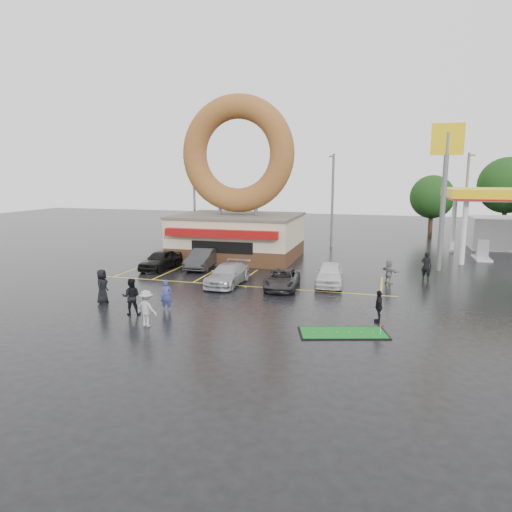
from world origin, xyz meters
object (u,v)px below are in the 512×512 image
(car_white, at_px, (330,274))
(donut_shop, at_px, (238,205))
(person_blue, at_px, (166,296))
(dumpster, at_px, (191,247))
(car_grey, at_px, (282,279))
(streetlight_right, at_px, (466,200))
(streetlight_left, at_px, (194,197))
(car_silver, at_px, (228,274))
(car_black, at_px, (161,260))
(person_cameraman, at_px, (379,306))
(car_dgrey, at_px, (203,258))
(streetlight_mid, at_px, (332,198))
(shell_sign, at_px, (446,170))
(putting_green, at_px, (343,333))

(car_white, bearing_deg, donut_shop, 134.04)
(person_blue, relative_size, dumpster, 0.91)
(person_blue, bearing_deg, car_grey, 37.62)
(streetlight_right, bearing_deg, car_white, -121.50)
(streetlight_left, distance_m, car_silver, 19.37)
(car_silver, distance_m, person_blue, 6.48)
(streetlight_left, xyz_separation_m, car_black, (2.99, -13.25, -4.05))
(car_silver, distance_m, person_cameraman, 10.86)
(car_dgrey, xyz_separation_m, car_white, (9.92, -2.80, -0.02))
(person_cameraman, bearing_deg, streetlight_mid, -169.78)
(shell_sign, bearing_deg, car_silver, -147.96)
(streetlight_mid, distance_m, car_silver, 18.47)
(donut_shop, relative_size, person_blue, 8.22)
(shell_sign, distance_m, streetlight_left, 24.46)
(car_black, bearing_deg, streetlight_mid, 56.25)
(shell_sign, relative_size, dumpster, 5.89)
(dumpster, bearing_deg, car_dgrey, -71.26)
(shell_sign, distance_m, dumpster, 21.62)
(car_white, bearing_deg, car_dgrey, 159.87)
(person_blue, relative_size, person_cameraman, 1.05)
(car_black, xyz_separation_m, car_white, (12.76, -1.47, -0.01))
(car_dgrey, height_order, dumpster, car_dgrey)
(person_blue, height_order, putting_green, person_blue)
(car_white, relative_size, dumpster, 2.36)
(person_cameraman, bearing_deg, car_black, -119.83)
(streetlight_right, xyz_separation_m, dumpster, (-23.50, -8.55, -4.13))
(car_grey, bearing_deg, streetlight_left, 123.62)
(streetlight_right, height_order, dumpster, streetlight_right)
(streetlight_left, relative_size, dumpster, 5.00)
(putting_green, bearing_deg, streetlight_left, 126.32)
(dumpster, bearing_deg, car_black, -98.88)
(car_white, bearing_deg, putting_green, -83.58)
(putting_green, bearing_deg, car_white, 100.76)
(car_white, bearing_deg, car_silver, -169.35)
(streetlight_left, bearing_deg, streetlight_right, 4.40)
(streetlight_left, relative_size, car_grey, 2.15)
(streetlight_mid, bearing_deg, dumpster, -146.72)
(shell_sign, relative_size, streetlight_right, 1.18)
(streetlight_mid, bearing_deg, car_black, -127.68)
(streetlight_mid, distance_m, person_blue, 24.79)
(donut_shop, height_order, person_cameraman, donut_shop)
(car_silver, bearing_deg, streetlight_mid, 76.86)
(car_white, distance_m, person_cameraman, 7.61)
(shell_sign, bearing_deg, person_blue, -134.65)
(streetlight_left, xyz_separation_m, car_dgrey, (5.83, -11.92, -4.04))
(shell_sign, distance_m, streetlight_right, 10.68)
(car_black, xyz_separation_m, person_cameraman, (15.95, -8.38, 0.05))
(streetlight_mid, bearing_deg, car_dgrey, -122.31)
(car_black, height_order, car_silver, car_black)
(shell_sign, distance_m, putting_green, 18.32)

